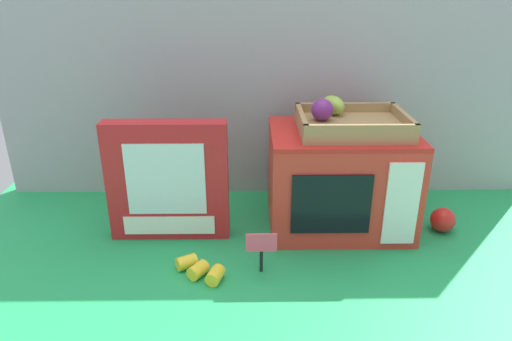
% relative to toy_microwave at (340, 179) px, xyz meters
% --- Properties ---
extents(ground_plane, '(1.70, 1.70, 0.00)m').
position_rel_toy_microwave_xyz_m(ground_plane, '(-0.17, -0.02, -0.13)').
color(ground_plane, '#219E54').
rests_on(ground_plane, ground).
extents(display_back_panel, '(1.61, 0.03, 0.76)m').
position_rel_toy_microwave_xyz_m(display_back_panel, '(-0.17, 0.23, 0.25)').
color(display_back_panel, '#A0A3A8').
rests_on(display_back_panel, ground).
extents(toy_microwave, '(0.37, 0.28, 0.27)m').
position_rel_toy_microwave_xyz_m(toy_microwave, '(0.00, 0.00, 0.00)').
color(toy_microwave, red).
rests_on(toy_microwave, ground).
extents(food_groups_crate, '(0.27, 0.22, 0.08)m').
position_rel_toy_microwave_xyz_m(food_groups_crate, '(0.01, 0.00, 0.16)').
color(food_groups_crate, '#A37F51').
rests_on(food_groups_crate, toy_microwave).
extents(cookie_set_box, '(0.30, 0.05, 0.31)m').
position_rel_toy_microwave_xyz_m(cookie_set_box, '(-0.44, -0.06, 0.02)').
color(cookie_set_box, red).
rests_on(cookie_set_box, ground).
extents(price_sign, '(0.07, 0.01, 0.10)m').
position_rel_toy_microwave_xyz_m(price_sign, '(-0.21, -0.22, -0.07)').
color(price_sign, black).
rests_on(price_sign, ground).
extents(loose_toy_banana, '(0.12, 0.10, 0.03)m').
position_rel_toy_microwave_xyz_m(loose_toy_banana, '(-0.35, -0.23, -0.12)').
color(loose_toy_banana, yellow).
rests_on(loose_toy_banana, ground).
extents(loose_toy_apple, '(0.06, 0.06, 0.06)m').
position_rel_toy_microwave_xyz_m(loose_toy_apple, '(0.27, -0.04, -0.10)').
color(loose_toy_apple, red).
rests_on(loose_toy_apple, ground).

